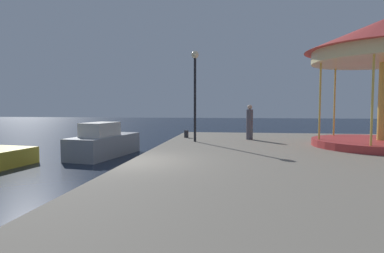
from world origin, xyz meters
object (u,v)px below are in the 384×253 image
Objects in this scene: motorboat_grey at (104,143)px; carousel at (384,53)px; bollard_center at (186,134)px; lamp_post_mid_promenade at (195,80)px; person_mid_promenade at (250,123)px.

carousel is at bearing -4.19° from motorboat_grey.
motorboat_grey is at bearing -152.43° from bollard_center.
motorboat_grey is 5.55m from lamp_post_mid_promenade.
bollard_center is (-0.72, 1.92, -2.78)m from lamp_post_mid_promenade.
motorboat_grey reaches higher than bollard_center.
lamp_post_mid_promenade reaches higher than bollard_center.
motorboat_grey is at bearing -168.46° from person_mid_promenade.
carousel is at bearing -7.37° from lamp_post_mid_promenade.
motorboat_grey is at bearing -178.61° from lamp_post_mid_promenade.
carousel reaches higher than motorboat_grey.
lamp_post_mid_promenade is (-7.98, 1.03, -0.95)m from carousel.
person_mid_promenade is (-5.30, 2.41, -3.09)m from carousel.
carousel reaches higher than lamp_post_mid_promenade.
person_mid_promenade is at bearing 155.57° from carousel.
carousel reaches higher than person_mid_promenade.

